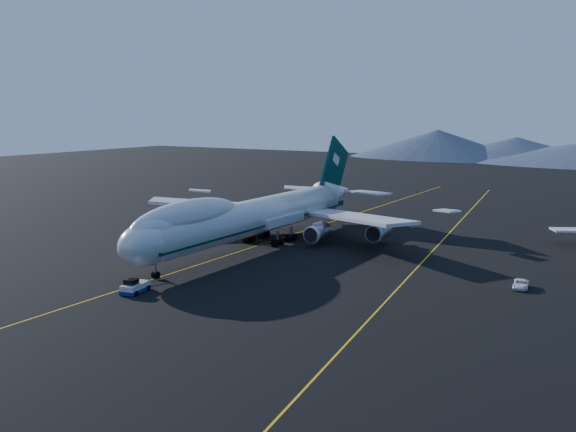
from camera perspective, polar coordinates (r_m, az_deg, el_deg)
The scene contains 6 objects.
ground at distance 118.96m, azimuth -3.00°, elevation -2.74°, with size 500.00×500.00×0.00m, color black.
taxiway_line_main at distance 118.96m, azimuth -3.01°, elevation -2.74°, with size 0.25×220.00×0.01m, color #EBB70D.
taxiway_line_side at distance 114.75m, azimuth 12.42°, elevation -3.40°, with size 0.25×200.00×0.01m, color #EBB70D.
boeing_747 at distance 117.91m, azimuth -3.02°, elevation 0.03°, with size 59.62×72.43×19.37m.
pushback_tug at distance 91.94m, azimuth -13.43°, elevation -6.23°, with size 3.28×4.90×1.98m.
service_van at distance 97.15m, azimuth 20.00°, elevation -5.71°, with size 2.03×4.40×1.22m, color white.
Camera 1 is at (65.16, -96.34, 24.99)m, focal length 40.00 mm.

